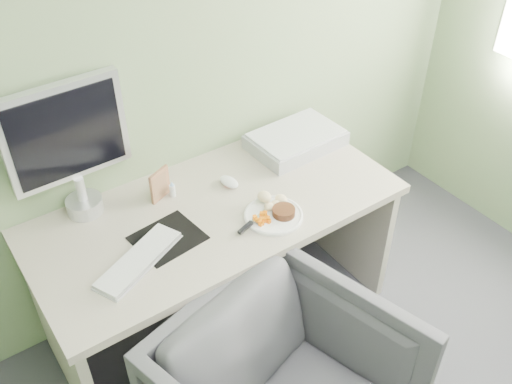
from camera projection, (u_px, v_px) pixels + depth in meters
wall_back at (160, 41)px, 2.30m from camera, size 3.50×0.00×3.50m
desk at (218, 238)px, 2.56m from camera, size 1.60×0.75×0.73m
plate at (274, 215)px, 2.39m from camera, size 0.25×0.25×0.01m
steak at (284, 212)px, 2.38m from camera, size 0.13×0.13×0.03m
potato_pile at (270, 199)px, 2.42m from camera, size 0.12×0.09×0.06m
carrot_heap at (262, 217)px, 2.35m from camera, size 0.06×0.05×0.04m
steak_knife at (251, 223)px, 2.33m from camera, size 0.21×0.08×0.02m
mousepad at (168, 238)px, 2.29m from camera, size 0.28×0.26×0.00m
keyboard at (139, 259)px, 2.18m from camera, size 0.40×0.27×0.02m
computer_mouse at (229, 182)px, 2.55m from camera, size 0.07×0.11×0.04m
photo_frame at (160, 185)px, 2.45m from camera, size 0.11×0.06×0.14m
eyedrop_bottle at (172, 189)px, 2.49m from camera, size 0.03×0.03×0.08m
scanner at (296, 140)px, 2.79m from camera, size 0.45×0.31×0.07m
monitor at (68, 144)px, 2.23m from camera, size 0.49×0.15×0.59m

